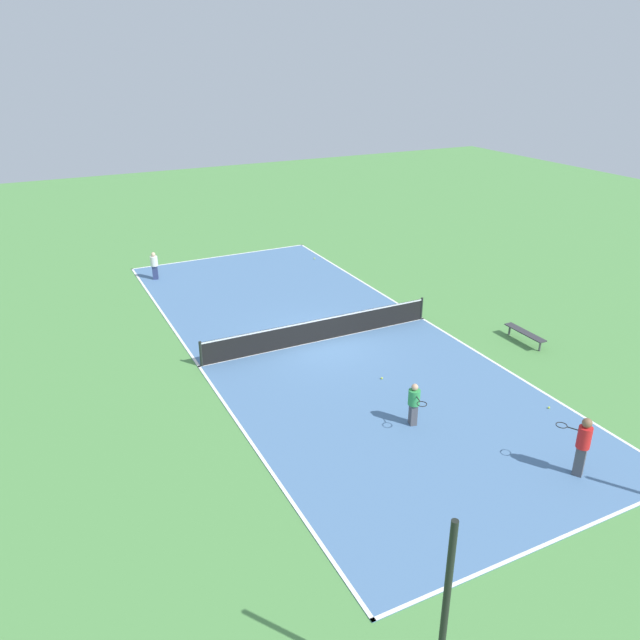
{
  "coord_description": "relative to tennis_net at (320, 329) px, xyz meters",
  "views": [
    {
      "loc": [
        9.83,
        19.7,
        10.47
      ],
      "look_at": [
        0.0,
        0.0,
        0.9
      ],
      "focal_mm": 35.0,
      "sensor_mm": 36.0,
      "label": 1
    }
  ],
  "objects": [
    {
      "name": "bench",
      "position": [
        -7.04,
        3.66,
        -0.12
      ],
      "size": [
        0.36,
        1.94,
        0.45
      ],
      "rotation": [
        0.0,
        0.0,
        1.57
      ],
      "color": "#333338",
      "rests_on": "ground_plane"
    },
    {
      "name": "player_far_green",
      "position": [
        0.12,
        6.55,
        0.28
      ],
      "size": [
        0.54,
        0.98,
        1.38
      ],
      "rotation": [
        0.0,
        0.0,
        1.33
      ],
      "color": "#4C4C51",
      "rests_on": "court_surface"
    },
    {
      "name": "tennis_ball_midcourt",
      "position": [
        -0.53,
        3.73,
        -0.46
      ],
      "size": [
        0.07,
        0.07,
        0.07
      ],
      "primitive_type": "sphere",
      "color": "#CCE033",
      "rests_on": "court_surface"
    },
    {
      "name": "tennis_ball_right_alley",
      "position": [
        -4.25,
        7.74,
        -0.46
      ],
      "size": [
        0.07,
        0.07,
        0.07
      ],
      "primitive_type": "sphere",
      "color": "#CCE033",
      "rests_on": "court_surface"
    },
    {
      "name": "ground_plane",
      "position": [
        0.0,
        0.0,
        -0.51
      ],
      "size": [
        80.0,
        80.0,
        0.0
      ],
      "primitive_type": "plane",
      "color": "#518E47"
    },
    {
      "name": "tennis_ball_far_baseline",
      "position": [
        -4.34,
        -9.37,
        -0.46
      ],
      "size": [
        0.07,
        0.07,
        0.07
      ],
      "primitive_type": "sphere",
      "color": "#CCE033",
      "rests_on": "court_surface"
    },
    {
      "name": "tennis_net",
      "position": [
        0.0,
        0.0,
        0.0
      ],
      "size": [
        9.61,
        0.1,
        0.96
      ],
      "color": "black",
      "rests_on": "court_surface"
    },
    {
      "name": "player_coach_red",
      "position": [
        -2.43,
        10.55,
        0.52
      ],
      "size": [
        0.75,
        0.97,
        1.75
      ],
      "rotation": [
        0.0,
        0.0,
        5.23
      ],
      "color": "#4C4C51",
      "rests_on": "court_surface"
    },
    {
      "name": "court_surface",
      "position": [
        0.0,
        0.0,
        -0.5
      ],
      "size": [
        9.81,
        24.31,
        0.02
      ],
      "color": "#4C729E",
      "rests_on": "ground_plane"
    },
    {
      "name": "fence_post_back_right",
      "position": [
        4.83,
        14.13,
        1.55
      ],
      "size": [
        0.12,
        0.12,
        4.12
      ],
      "color": "black",
      "rests_on": "ground_plane"
    },
    {
      "name": "player_far_white",
      "position": [
        4.1,
        -10.01,
        0.28
      ],
      "size": [
        0.45,
        0.45,
        1.38
      ],
      "rotation": [
        0.0,
        0.0,
        5.97
      ],
      "color": "navy",
      "rests_on": "court_surface"
    }
  ]
}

